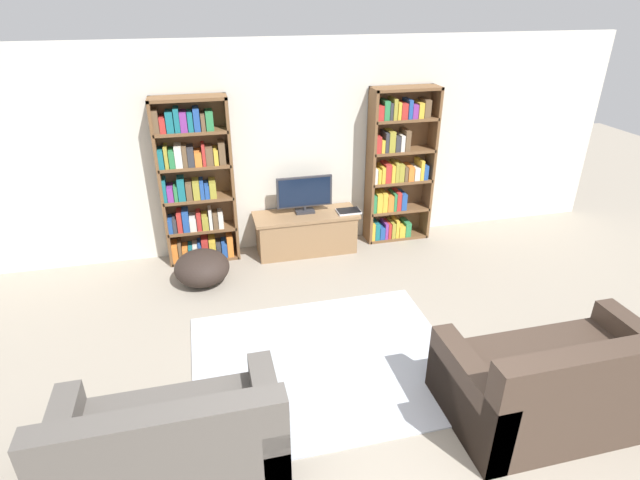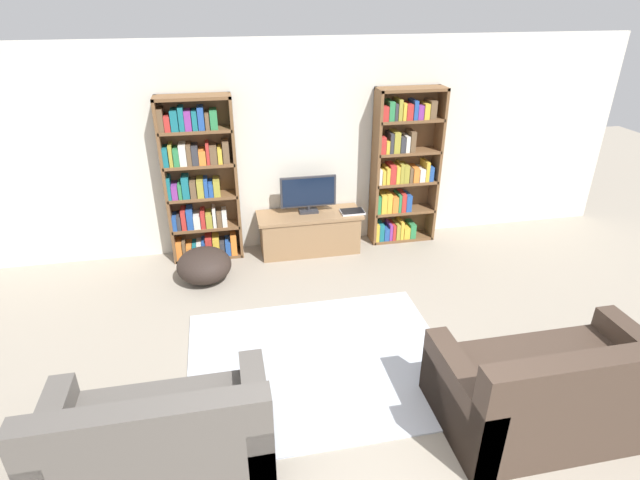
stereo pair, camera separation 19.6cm
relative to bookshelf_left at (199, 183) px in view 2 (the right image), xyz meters
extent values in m
cube|color=silver|center=(1.20, 0.18, 0.31)|extent=(8.80, 0.06, 2.60)
cube|color=brown|center=(-0.39, -0.02, 0.02)|extent=(0.04, 0.30, 2.02)
cube|color=brown|center=(0.44, -0.02, 0.02)|extent=(0.04, 0.30, 2.02)
cube|color=brown|center=(0.03, 0.11, 0.02)|extent=(0.86, 0.04, 2.02)
cube|color=brown|center=(0.03, -0.02, 1.02)|extent=(0.86, 0.30, 0.04)
cube|color=brown|center=(0.03, -0.02, -0.97)|extent=(0.82, 0.30, 0.04)
cube|color=orange|center=(-0.33, -0.03, -0.84)|extent=(0.07, 0.24, 0.22)
cube|color=brown|center=(-0.27, -0.03, -0.83)|extent=(0.04, 0.24, 0.24)
cube|color=orange|center=(-0.21, -0.03, -0.86)|extent=(0.07, 0.24, 0.17)
cube|color=#196B75|center=(-0.15, -0.03, -0.86)|extent=(0.05, 0.24, 0.17)
cube|color=silver|center=(-0.09, -0.03, -0.86)|extent=(0.06, 0.24, 0.18)
cube|color=#234C99|center=(-0.04, -0.03, -0.85)|extent=(0.04, 0.24, 0.20)
cube|color=#B72D28|center=(0.03, -0.03, -0.82)|extent=(0.08, 0.24, 0.25)
cube|color=gold|center=(0.12, -0.03, -0.83)|extent=(0.08, 0.24, 0.24)
cube|color=#333338|center=(0.20, -0.03, -0.86)|extent=(0.06, 0.24, 0.18)
cube|color=#234C99|center=(0.27, -0.03, -0.86)|extent=(0.07, 0.24, 0.18)
cube|color=orange|center=(0.34, -0.03, -0.82)|extent=(0.07, 0.24, 0.26)
cube|color=brown|center=(0.03, -0.02, -0.56)|extent=(0.82, 0.30, 0.04)
cube|color=#234C99|center=(-0.34, -0.03, -0.46)|extent=(0.05, 0.24, 0.17)
cube|color=#333338|center=(-0.29, -0.03, -0.46)|extent=(0.05, 0.24, 0.18)
cube|color=#B72D28|center=(-0.23, -0.03, -0.43)|extent=(0.06, 0.24, 0.24)
cube|color=#234C99|center=(-0.16, -0.03, -0.42)|extent=(0.07, 0.24, 0.25)
cube|color=silver|center=(-0.08, -0.03, -0.46)|extent=(0.08, 0.24, 0.16)
cube|color=#B72D28|center=(0.00, -0.03, -0.44)|extent=(0.05, 0.24, 0.21)
cube|color=#9E9333|center=(0.07, -0.03, -0.46)|extent=(0.08, 0.24, 0.17)
cube|color=silver|center=(0.13, -0.03, -0.43)|extent=(0.04, 0.24, 0.23)
cube|color=brown|center=(0.19, -0.03, -0.46)|extent=(0.06, 0.24, 0.18)
cube|color=silver|center=(0.26, -0.03, -0.45)|extent=(0.06, 0.24, 0.18)
cube|color=brown|center=(0.03, -0.02, -0.16)|extent=(0.82, 0.30, 0.04)
cube|color=#196B75|center=(-0.35, -0.03, -0.01)|extent=(0.04, 0.24, 0.26)
cube|color=#7F338C|center=(-0.29, -0.03, -0.06)|extent=(0.07, 0.24, 0.17)
cube|color=#2D7F47|center=(-0.23, -0.03, -0.05)|extent=(0.04, 0.24, 0.18)
cube|color=#196B75|center=(-0.16, -0.03, -0.01)|extent=(0.08, 0.24, 0.25)
cube|color=brown|center=(-0.08, -0.03, -0.04)|extent=(0.07, 0.24, 0.20)
cube|color=#9E9333|center=(0.01, -0.03, -0.04)|extent=(0.08, 0.24, 0.21)
cube|color=#234C99|center=(0.07, -0.03, -0.04)|extent=(0.05, 0.24, 0.21)
cube|color=#234C99|center=(0.13, -0.03, -0.06)|extent=(0.05, 0.24, 0.16)
cube|color=#9E9333|center=(0.20, -0.03, -0.04)|extent=(0.08, 0.24, 0.20)
cube|color=brown|center=(0.03, -0.02, 0.24)|extent=(0.82, 0.30, 0.04)
cube|color=#196B75|center=(-0.34, -0.03, 0.37)|extent=(0.06, 0.24, 0.21)
cube|color=#9E9333|center=(-0.28, -0.03, 0.39)|extent=(0.04, 0.24, 0.25)
cube|color=#2D7F47|center=(-0.22, -0.03, 0.36)|extent=(0.06, 0.24, 0.20)
cube|color=silver|center=(-0.15, -0.03, 0.38)|extent=(0.08, 0.24, 0.24)
cube|color=brown|center=(-0.08, -0.03, 0.38)|extent=(0.05, 0.24, 0.24)
cube|color=#333338|center=(-0.01, -0.03, 0.37)|extent=(0.07, 0.24, 0.22)
cube|color=orange|center=(0.07, -0.03, 0.34)|extent=(0.08, 0.24, 0.16)
cube|color=#B72D28|center=(0.14, -0.03, 0.38)|extent=(0.04, 0.24, 0.24)
cube|color=brown|center=(0.20, -0.03, 0.37)|extent=(0.08, 0.24, 0.21)
cube|color=gold|center=(0.27, -0.03, 0.35)|extent=(0.05, 0.24, 0.18)
cube|color=brown|center=(0.34, -0.03, 0.39)|extent=(0.07, 0.24, 0.25)
cube|color=brown|center=(0.03, -0.02, 0.65)|extent=(0.82, 0.30, 0.04)
cube|color=brown|center=(-0.34, -0.03, 0.79)|extent=(0.06, 0.24, 0.25)
cube|color=#B72D28|center=(-0.27, -0.03, 0.75)|extent=(0.06, 0.24, 0.17)
cube|color=#196B75|center=(-0.19, -0.03, 0.78)|extent=(0.08, 0.24, 0.23)
cube|color=#196B75|center=(-0.11, -0.03, 0.80)|extent=(0.06, 0.24, 0.26)
cube|color=#7F338C|center=(-0.04, -0.03, 0.77)|extent=(0.07, 0.24, 0.21)
cube|color=#196B75|center=(0.03, -0.03, 0.77)|extent=(0.06, 0.24, 0.21)
cube|color=#234C99|center=(0.10, -0.03, 0.79)|extent=(0.07, 0.24, 0.25)
cube|color=brown|center=(0.17, -0.03, 0.76)|extent=(0.05, 0.24, 0.18)
cube|color=#2D7F47|center=(0.24, -0.03, 0.77)|extent=(0.08, 0.24, 0.21)
cube|color=brown|center=(2.20, -0.02, 0.02)|extent=(0.04, 0.30, 2.02)
cube|color=brown|center=(3.02, -0.02, 0.02)|extent=(0.04, 0.30, 2.02)
cube|color=brown|center=(2.61, 0.11, 0.02)|extent=(0.86, 0.04, 2.02)
cube|color=brown|center=(2.61, -0.02, 1.02)|extent=(0.86, 0.30, 0.04)
cube|color=brown|center=(2.61, -0.02, -0.97)|extent=(0.82, 0.30, 0.04)
cube|color=gold|center=(2.24, -0.03, -0.83)|extent=(0.05, 0.24, 0.24)
cube|color=#196B75|center=(2.30, -0.03, -0.83)|extent=(0.06, 0.24, 0.24)
cube|color=#234C99|center=(2.37, -0.03, -0.86)|extent=(0.07, 0.24, 0.17)
cube|color=#7F338C|center=(2.43, -0.03, -0.84)|extent=(0.04, 0.24, 0.22)
cube|color=#B72D28|center=(2.48, -0.03, -0.84)|extent=(0.04, 0.24, 0.21)
cube|color=#9E9333|center=(2.53, -0.03, -0.84)|extent=(0.05, 0.24, 0.22)
cube|color=gold|center=(2.59, -0.03, -0.82)|extent=(0.04, 0.24, 0.25)
cube|color=gold|center=(2.66, -0.03, -0.87)|extent=(0.08, 0.24, 0.16)
cube|color=#2D7F47|center=(2.74, -0.03, -0.85)|extent=(0.08, 0.24, 0.20)
cube|color=brown|center=(2.61, -0.02, -0.56)|extent=(0.82, 0.30, 0.04)
cube|color=#2D7F47|center=(2.24, -0.03, -0.43)|extent=(0.05, 0.24, 0.23)
cube|color=gold|center=(2.31, -0.03, -0.42)|extent=(0.07, 0.24, 0.25)
cube|color=gold|center=(2.38, -0.03, -0.42)|extent=(0.06, 0.24, 0.26)
cube|color=orange|center=(2.46, -0.03, -0.44)|extent=(0.08, 0.24, 0.21)
cube|color=#2D7F47|center=(2.53, -0.03, -0.43)|extent=(0.04, 0.24, 0.24)
cube|color=#B72D28|center=(2.58, -0.03, -0.42)|extent=(0.06, 0.24, 0.25)
cube|color=#234C99|center=(2.65, -0.03, -0.43)|extent=(0.07, 0.24, 0.22)
cube|color=brown|center=(2.61, -0.02, -0.16)|extent=(0.82, 0.30, 0.04)
cube|color=silver|center=(2.24, -0.03, -0.04)|extent=(0.04, 0.24, 0.20)
cube|color=gold|center=(2.29, -0.03, -0.05)|extent=(0.04, 0.24, 0.18)
cube|color=gold|center=(2.34, -0.03, -0.04)|extent=(0.05, 0.24, 0.21)
cube|color=#B72D28|center=(2.40, -0.03, -0.02)|extent=(0.08, 0.24, 0.24)
cube|color=gold|center=(2.47, -0.03, -0.03)|extent=(0.05, 0.24, 0.23)
cube|color=#9E9333|center=(2.52, -0.03, -0.01)|extent=(0.05, 0.24, 0.25)
cube|color=#9E9333|center=(2.58, -0.03, -0.03)|extent=(0.07, 0.24, 0.23)
cube|color=brown|center=(2.65, -0.03, -0.05)|extent=(0.04, 0.24, 0.19)
cube|color=orange|center=(2.72, -0.03, -0.05)|extent=(0.08, 0.24, 0.19)
cube|color=silver|center=(2.80, -0.03, -0.06)|extent=(0.07, 0.24, 0.17)
cube|color=gold|center=(2.87, -0.03, -0.01)|extent=(0.05, 0.24, 0.26)
cube|color=#234C99|center=(2.92, -0.03, -0.05)|extent=(0.06, 0.24, 0.19)
cube|color=brown|center=(2.61, -0.02, 0.24)|extent=(0.82, 0.30, 0.04)
cube|color=#B72D28|center=(2.25, -0.03, 0.37)|extent=(0.07, 0.24, 0.21)
cube|color=gold|center=(2.31, -0.03, 0.34)|extent=(0.04, 0.24, 0.16)
cube|color=#333338|center=(2.36, -0.03, 0.39)|extent=(0.04, 0.24, 0.25)
cube|color=#9E9333|center=(2.43, -0.03, 0.39)|extent=(0.08, 0.24, 0.26)
cube|color=#333338|center=(2.51, -0.03, 0.36)|extent=(0.06, 0.24, 0.19)
cube|color=silver|center=(2.57, -0.03, 0.36)|extent=(0.05, 0.24, 0.20)
cube|color=brown|center=(2.64, -0.03, 0.39)|extent=(0.07, 0.24, 0.26)
cube|color=brown|center=(2.61, -0.02, 0.65)|extent=(0.82, 0.30, 0.04)
cube|color=#B72D28|center=(2.26, -0.03, 0.76)|extent=(0.08, 0.24, 0.18)
cube|color=#2D7F47|center=(2.33, -0.03, 0.78)|extent=(0.07, 0.24, 0.23)
cube|color=#333338|center=(2.39, -0.03, 0.77)|extent=(0.04, 0.24, 0.20)
cube|color=#9E9333|center=(2.44, -0.03, 0.79)|extent=(0.05, 0.24, 0.25)
cube|color=gold|center=(2.50, -0.03, 0.77)|extent=(0.04, 0.24, 0.21)
cube|color=#B72D28|center=(2.56, -0.03, 0.76)|extent=(0.08, 0.24, 0.19)
cube|color=#234C99|center=(2.64, -0.03, 0.78)|extent=(0.05, 0.24, 0.23)
cube|color=#7F338C|center=(2.70, -0.03, 0.75)|extent=(0.07, 0.24, 0.17)
cube|color=gold|center=(2.78, -0.03, 0.76)|extent=(0.07, 0.24, 0.19)
cube|color=brown|center=(2.86, -0.03, 0.78)|extent=(0.08, 0.24, 0.22)
cube|color=#8E6B47|center=(1.32, -0.13, -0.74)|extent=(1.25, 0.47, 0.49)
cube|color=#8E6B47|center=(1.32, -0.13, -0.48)|extent=(1.33, 0.50, 0.04)
cube|color=#2D2D33|center=(1.32, -0.07, -0.45)|extent=(0.24, 0.16, 0.03)
cylinder|color=#2D2D33|center=(1.32, -0.07, -0.41)|extent=(0.04, 0.04, 0.05)
cube|color=#2D2D33|center=(1.32, -0.07, -0.18)|extent=(0.71, 0.04, 0.40)
cube|color=black|center=(1.32, -0.09, -0.18)|extent=(0.66, 0.00, 0.36)
cube|color=silver|center=(1.86, -0.20, -0.45)|extent=(0.30, 0.21, 0.02)
cube|color=black|center=(1.86, -0.20, -0.44)|extent=(0.29, 0.20, 0.00)
cube|color=#B2B7C1|center=(1.01, -2.34, -0.98)|extent=(2.38, 1.95, 0.02)
cube|color=#56514C|center=(-0.31, -3.15, -0.79)|extent=(1.55, 0.85, 0.38)
cube|color=#56514C|center=(-0.31, -3.48, -0.38)|extent=(1.55, 0.18, 0.45)
cube|color=#56514C|center=(-0.99, -3.15, -0.70)|extent=(0.18, 0.85, 0.56)
cube|color=#56514C|center=(0.37, -3.15, -0.70)|extent=(0.18, 0.85, 0.56)
cube|color=#423328|center=(2.65, -3.31, -0.77)|extent=(1.74, 0.99, 0.44)
cube|color=#423328|center=(2.65, -3.71, -0.30)|extent=(1.74, 0.18, 0.49)
cube|color=#423328|center=(1.87, -3.31, -0.68)|extent=(0.18, 0.99, 0.62)
cube|color=#423328|center=(3.43, -3.31, -0.68)|extent=(0.18, 0.99, 0.62)
ellipsoid|color=#2D231E|center=(-0.02, -0.62, -0.79)|extent=(0.63, 0.63, 0.39)
camera|label=1|loc=(0.11, -5.81, 2.07)|focal=28.00mm
camera|label=2|loc=(0.30, -5.85, 2.07)|focal=28.00mm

